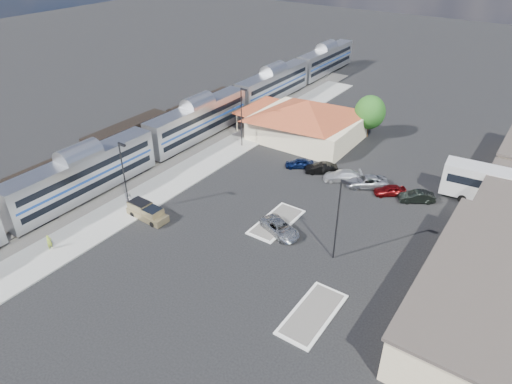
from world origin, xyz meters
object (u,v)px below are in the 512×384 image
Objects in this scene: pickup_truck at (147,212)px; suv at (280,228)px; coach_bus at (506,187)px; station_depot at (307,119)px.

suv is at bearing -64.86° from pickup_truck.
pickup_truck is at bearing 135.49° from suv.
pickup_truck is 41.41m from coach_bus.
pickup_truck is at bearing 122.94° from coach_bus.
station_depot is 3.58× the size of pickup_truck.
pickup_truck is 1.02× the size of suv.
coach_bus is (18.62, 19.52, 1.84)m from suv.
pickup_truck is (-3.94, -29.59, -2.30)m from station_depot.
suv is 27.04m from coach_bus.
station_depot is 29.94m from pickup_truck.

